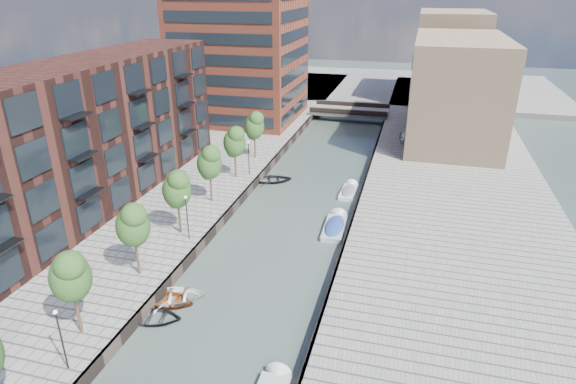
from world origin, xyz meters
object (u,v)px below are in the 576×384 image
at_px(tree_2, 133,224).
at_px(motorboat_3, 335,226).
at_px(tree_4, 209,161).
at_px(sloop_2, 167,303).
at_px(tree_6, 254,125).
at_px(sloop_3, 174,300).
at_px(motorboat_4, 349,191).
at_px(tree_1, 70,275).
at_px(sloop_1, 153,320).
at_px(sloop_4, 272,181).
at_px(car, 405,137).
at_px(tree_5, 234,141).
at_px(tree_3, 177,188).
at_px(bridge, 350,111).

xyz_separation_m(tree_2, motorboat_3, (13.03, 13.21, -5.08)).
height_order(tree_4, sloop_2, tree_4).
xyz_separation_m(tree_6, sloop_3, (3.46, -29.19, -5.31)).
relative_size(tree_2, sloop_2, 1.40).
distance_m(sloop_3, motorboat_4, 25.19).
relative_size(tree_1, tree_6, 1.00).
xyz_separation_m(tree_1, tree_2, (0.00, 7.00, 0.00)).
relative_size(sloop_1, motorboat_3, 0.75).
distance_m(tree_2, motorboat_4, 26.18).
height_order(tree_1, motorboat_3, tree_1).
bearing_deg(tree_6, sloop_4, -52.64).
relative_size(tree_6, car, 1.63).
xyz_separation_m(tree_1, tree_5, (0.00, 28.00, 0.00)).
xyz_separation_m(motorboat_3, motorboat_4, (0.03, 8.88, -0.04)).
relative_size(tree_2, tree_3, 1.00).
height_order(tree_5, motorboat_3, tree_5).
height_order(tree_6, sloop_3, tree_6).
distance_m(tree_4, sloop_2, 16.83).
xyz_separation_m(bridge, tree_3, (-8.50, -47.00, 3.92)).
height_order(tree_4, sloop_4, tree_4).
bearing_deg(tree_1, sloop_2, 59.63).
bearing_deg(sloop_3, bridge, -27.40).
xyz_separation_m(tree_5, sloop_2, (3.13, -22.66, -5.31)).
xyz_separation_m(sloop_4, motorboat_3, (9.22, -9.80, 0.22)).
bearing_deg(sloop_4, motorboat_3, -157.43).
distance_m(tree_6, car, 22.36).
xyz_separation_m(tree_3, sloop_1, (3.11, -10.68, -5.31)).
height_order(sloop_2, sloop_3, sloop_3).
bearing_deg(sloop_3, sloop_1, 149.83).
distance_m(tree_1, tree_6, 35.00).
xyz_separation_m(tree_4, sloop_2, (3.13, -15.66, -5.31)).
bearing_deg(sloop_3, tree_1, 127.05).
bearing_deg(sloop_3, motorboat_3, -55.79).
bearing_deg(tree_3, car, 61.11).
relative_size(sloop_4, motorboat_3, 0.84).
bearing_deg(motorboat_4, sloop_3, -112.41).
xyz_separation_m(bridge, sloop_2, (-5.37, -55.66, -1.39)).
distance_m(sloop_3, sloop_4, 24.20).
distance_m(sloop_2, motorboat_3, 17.87).
relative_size(tree_6, motorboat_4, 1.31).
relative_size(bridge, sloop_2, 3.06).
bearing_deg(tree_5, tree_2, -90.00).
xyz_separation_m(tree_2, car, (18.34, 40.24, -3.69)).
bearing_deg(sloop_4, tree_4, 136.38).
bearing_deg(tree_2, sloop_2, -27.88).
xyz_separation_m(sloop_2, sloop_4, (0.68, 24.67, 0.00)).
distance_m(bridge, tree_5, 34.30).
bearing_deg(sloop_3, tree_3, 0.71).
distance_m(tree_1, tree_3, 14.00).
xyz_separation_m(tree_5, car, (18.34, 19.24, -3.69)).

